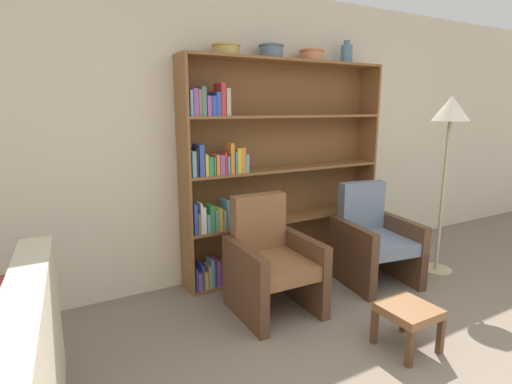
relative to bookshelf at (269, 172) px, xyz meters
The scene contains 10 objects.
wall_back 0.38m from the bookshelf, 59.54° to the left, with size 12.00×0.06×2.75m.
bookshelf is the anchor object (origin of this frame).
bowl_sage 1.22m from the bookshelf, behind, with size 0.25×0.25×0.10m.
bowl_stoneware 1.14m from the bookshelf, 94.37° to the right, with size 0.24×0.24×0.13m.
bowl_copper 1.23m from the bookshelf, ahead, with size 0.25×0.25×0.11m.
vase_tall 1.48m from the bookshelf, ahead, with size 0.12×0.12×0.23m.
armchair_leather 1.01m from the bookshelf, 119.63° to the right, with size 0.66×0.69×0.95m.
armchair_cushioned 1.21m from the bookshelf, 41.17° to the right, with size 0.73×0.77×0.95m.
floor_lamp 1.82m from the bookshelf, 28.65° to the right, with size 0.35×0.35×1.78m.
footstool 1.83m from the bookshelf, 84.98° to the right, with size 0.35×0.35×0.32m.
Camera 1 is at (-2.12, -0.92, 1.67)m, focal length 28.00 mm.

